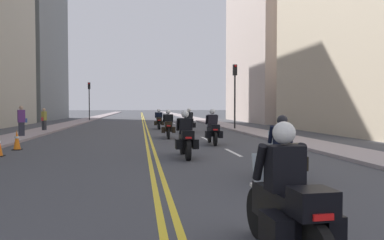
% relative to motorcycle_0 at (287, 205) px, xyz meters
% --- Properties ---
extents(ground_plane, '(264.00, 264.00, 0.00)m').
position_rel_motorcycle_0_xyz_m(ground_plane, '(-1.19, 43.82, -0.67)').
color(ground_plane, '#414247').
extents(sidewalk_left, '(2.16, 144.00, 0.12)m').
position_rel_motorcycle_0_xyz_m(sidewalk_left, '(-8.46, 43.82, -0.61)').
color(sidewalk_left, gray).
rests_on(sidewalk_left, ground).
extents(sidewalk_right, '(2.16, 144.00, 0.12)m').
position_rel_motorcycle_0_xyz_m(sidewalk_right, '(6.09, 43.82, -0.61)').
color(sidewalk_right, '#A49697').
rests_on(sidewalk_right, ground).
extents(centreline_yellow_inner, '(0.12, 132.00, 0.01)m').
position_rel_motorcycle_0_xyz_m(centreline_yellow_inner, '(-1.31, 43.82, -0.67)').
color(centreline_yellow_inner, yellow).
rests_on(centreline_yellow_inner, ground).
extents(centreline_yellow_outer, '(0.12, 132.00, 0.01)m').
position_rel_motorcycle_0_xyz_m(centreline_yellow_outer, '(-1.07, 43.82, -0.67)').
color(centreline_yellow_outer, yellow).
rests_on(centreline_yellow_outer, ground).
extents(lane_dashes_white, '(0.14, 56.40, 0.01)m').
position_rel_motorcycle_0_xyz_m(lane_dashes_white, '(1.91, 24.82, -0.67)').
color(lane_dashes_white, silver).
rests_on(lane_dashes_white, ground).
extents(building_left_2, '(6.36, 16.23, 27.80)m').
position_rel_motorcycle_0_xyz_m(building_left_2, '(-15.72, 47.01, 13.23)').
color(building_left_2, slate).
rests_on(building_left_2, ground).
extents(building_right_2, '(7.30, 16.08, 21.57)m').
position_rel_motorcycle_0_xyz_m(building_right_2, '(13.81, 37.83, 10.12)').
color(building_right_2, '#C3AFA4').
rests_on(building_right_2, ground).
extents(motorcycle_0, '(0.78, 2.16, 1.60)m').
position_rel_motorcycle_0_xyz_m(motorcycle_0, '(0.00, 0.00, 0.00)').
color(motorcycle_0, black).
rests_on(motorcycle_0, ground).
extents(motorcycle_1, '(0.78, 2.16, 1.57)m').
position_rel_motorcycle_0_xyz_m(motorcycle_1, '(1.73, 4.37, -0.02)').
color(motorcycle_1, black).
rests_on(motorcycle_1, ground).
extents(motorcycle_2, '(0.76, 2.24, 1.63)m').
position_rel_motorcycle_0_xyz_m(motorcycle_2, '(-0.07, 8.64, -0.02)').
color(motorcycle_2, black).
rests_on(motorcycle_2, ground).
extents(motorcycle_3, '(0.77, 2.18, 1.66)m').
position_rel_motorcycle_0_xyz_m(motorcycle_3, '(1.72, 12.83, 0.01)').
color(motorcycle_3, black).
rests_on(motorcycle_3, ground).
extents(motorcycle_4, '(0.78, 2.19, 1.60)m').
position_rel_motorcycle_0_xyz_m(motorcycle_4, '(-0.06, 16.59, -0.02)').
color(motorcycle_4, black).
rests_on(motorcycle_4, ground).
extents(motorcycle_5, '(0.77, 2.17, 1.65)m').
position_rel_motorcycle_0_xyz_m(motorcycle_5, '(1.71, 20.96, 0.01)').
color(motorcycle_5, black).
rests_on(motorcycle_5, ground).
extents(motorcycle_6, '(0.76, 2.06, 1.58)m').
position_rel_motorcycle_0_xyz_m(motorcycle_6, '(-0.17, 24.82, -0.03)').
color(motorcycle_6, black).
rests_on(motorcycle_6, ground).
extents(traffic_cone_1, '(0.35, 0.35, 0.81)m').
position_rel_motorcycle_0_xyz_m(traffic_cone_1, '(-6.58, 11.87, -0.27)').
color(traffic_cone_1, black).
rests_on(traffic_cone_1, ground).
extents(traffic_light_near, '(0.28, 0.38, 4.89)m').
position_rel_motorcycle_0_xyz_m(traffic_light_near, '(5.41, 22.86, 2.71)').
color(traffic_light_near, black).
rests_on(traffic_light_near, ground).
extents(traffic_light_far, '(0.28, 0.38, 4.71)m').
position_rel_motorcycle_0_xyz_m(traffic_light_far, '(-7.78, 42.45, 2.60)').
color(traffic_light_far, black).
rests_on(traffic_light_far, ground).
extents(pedestrian_0, '(0.31, 0.51, 1.66)m').
position_rel_motorcycle_0_xyz_m(pedestrian_0, '(-8.24, 22.86, 0.19)').
color(pedestrian_0, '#2A2C31').
rests_on(pedestrian_0, ground).
extents(pedestrian_2, '(0.49, 0.39, 1.81)m').
position_rel_motorcycle_0_xyz_m(pedestrian_2, '(-8.19, 17.79, 0.27)').
color(pedestrian_2, '#2A2B37').
rests_on(pedestrian_2, ground).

